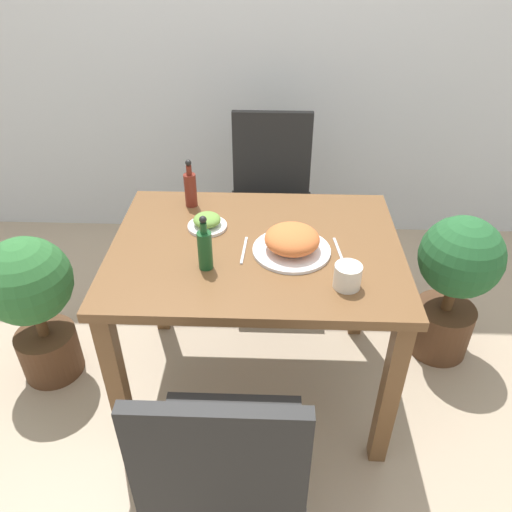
{
  "coord_description": "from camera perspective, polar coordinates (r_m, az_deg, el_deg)",
  "views": [
    {
      "loc": [
        0.05,
        -1.49,
        1.72
      ],
      "look_at": [
        0.0,
        0.0,
        0.68
      ],
      "focal_mm": 35.0,
      "sensor_mm": 36.0,
      "label": 1
    }
  ],
  "objects": [
    {
      "name": "side_plate",
      "position": [
        1.89,
        -5.61,
        3.89
      ],
      "size": [
        0.15,
        0.15,
        0.06
      ],
      "color": "white",
      "rests_on": "dining_table"
    },
    {
      "name": "chair_near",
      "position": [
        1.42,
        -3.48,
        -23.26
      ],
      "size": [
        0.42,
        0.42,
        0.91
      ],
      "rotation": [
        0.0,
        0.0,
        3.14
      ],
      "color": "black",
      "rests_on": "ground_plane"
    },
    {
      "name": "fork_utensil",
      "position": [
        1.76,
        -1.38,
        0.68
      ],
      "size": [
        0.02,
        0.16,
        0.0
      ],
      "rotation": [
        0.0,
        0.0,
        1.51
      ],
      "color": "silver",
      "rests_on": "dining_table"
    },
    {
      "name": "food_plate",
      "position": [
        1.73,
        4.13,
        1.65
      ],
      "size": [
        0.27,
        0.27,
        0.09
      ],
      "color": "white",
      "rests_on": "dining_table"
    },
    {
      "name": "drink_cup",
      "position": [
        1.6,
        10.42,
        -2.28
      ],
      "size": [
        0.09,
        0.09,
        0.08
      ],
      "color": "silver",
      "rests_on": "dining_table"
    },
    {
      "name": "ground_plane",
      "position": [
        2.28,
        0.0,
        -14.11
      ],
      "size": [
        16.0,
        16.0,
        0.0
      ],
      "primitive_type": "plane",
      "color": "tan"
    },
    {
      "name": "potted_plant_right",
      "position": [
        2.31,
        21.75,
        -2.53
      ],
      "size": [
        0.35,
        0.35,
        0.7
      ],
      "color": "#51331E",
      "rests_on": "ground_plane"
    },
    {
      "name": "chair_far",
      "position": [
        2.56,
        1.73,
        7.02
      ],
      "size": [
        0.42,
        0.42,
        0.91
      ],
      "color": "black",
      "rests_on": "ground_plane"
    },
    {
      "name": "sauce_bottle",
      "position": [
        2.02,
        -7.51,
        7.7
      ],
      "size": [
        0.05,
        0.05,
        0.2
      ],
      "color": "maroon",
      "rests_on": "dining_table"
    },
    {
      "name": "spoon_utensil",
      "position": [
        1.77,
        9.49,
        0.44
      ],
      "size": [
        0.03,
        0.18,
        0.0
      ],
      "rotation": [
        0.0,
        0.0,
        1.69
      ],
      "color": "silver",
      "rests_on": "dining_table"
    },
    {
      "name": "potted_plant_left",
      "position": [
        2.23,
        -24.15,
        -4.55
      ],
      "size": [
        0.36,
        0.36,
        0.69
      ],
      "color": "#51331E",
      "rests_on": "ground_plane"
    },
    {
      "name": "wall_back",
      "position": [
        2.85,
        1.1,
        26.51
      ],
      "size": [
        8.0,
        0.05,
        2.6
      ],
      "color": "silver",
      "rests_on": "ground_plane"
    },
    {
      "name": "condiment_bottle",
      "position": [
        1.64,
        -5.86,
        0.9
      ],
      "size": [
        0.05,
        0.05,
        0.2
      ],
      "color": "#194C23",
      "rests_on": "dining_table"
    },
    {
      "name": "dining_table",
      "position": [
        1.85,
        0.0,
        -1.51
      ],
      "size": [
        1.04,
        0.79,
        0.73
      ],
      "color": "brown",
      "rests_on": "ground_plane"
    }
  ]
}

